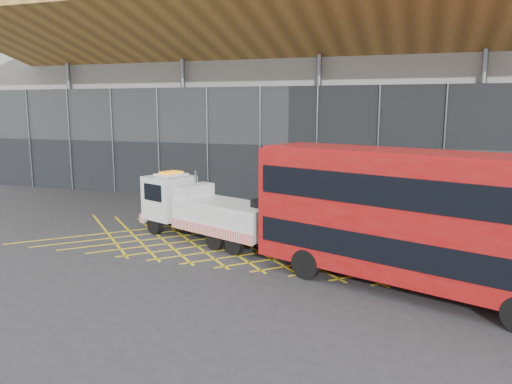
% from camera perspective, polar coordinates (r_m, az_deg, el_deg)
% --- Properties ---
extents(ground_plane, '(120.00, 120.00, 0.00)m').
position_cam_1_polar(ground_plane, '(25.23, -7.61, -5.56)').
color(ground_plane, '#2B2C2E').
extents(road_markings, '(27.96, 7.16, 0.01)m').
position_cam_1_polar(road_markings, '(23.36, 4.90, -6.73)').
color(road_markings, yellow).
rests_on(road_markings, ground_plane).
extents(construction_building, '(55.00, 23.97, 18.00)m').
position_cam_1_polar(construction_building, '(41.23, 6.30, 12.93)').
color(construction_building, gray).
rests_on(construction_building, ground_plane).
extents(recovery_truck, '(9.24, 5.13, 3.30)m').
position_cam_1_polar(recovery_truck, '(25.05, -6.06, -2.04)').
color(recovery_truck, black).
rests_on(recovery_truck, ground_plane).
extents(bus_towed, '(12.66, 7.07, 5.08)m').
position_cam_1_polar(bus_towed, '(18.45, 18.41, -2.62)').
color(bus_towed, maroon).
rests_on(bus_towed, ground_plane).
extents(worker, '(0.52, 0.71, 1.82)m').
position_cam_1_polar(worker, '(19.96, 5.83, -6.92)').
color(worker, yellow).
rests_on(worker, ground_plane).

